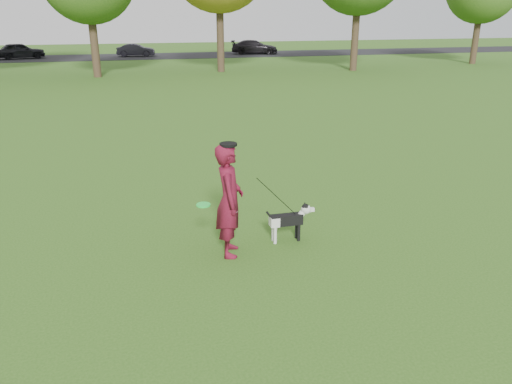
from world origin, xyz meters
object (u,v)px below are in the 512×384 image
object	(u,v)px
dog	(290,218)
car_mid	(136,50)
car_left	(20,51)
car_right	(254,47)
man	(229,200)

from	to	relation	value
dog	car_mid	size ratio (longest dim) A/B	0.28
car_left	car_right	bearing A→B (deg)	-106.58
dog	car_left	world-z (taller)	car_left
car_right	man	bearing A→B (deg)	179.84
car_left	car_right	xyz separation A→B (m)	(20.62, 0.00, -0.03)
man	car_left	bearing A→B (deg)	25.15
car_left	car_right	distance (m)	20.62
man	dog	bearing A→B (deg)	-67.60
car_right	dog	bearing A→B (deg)	-178.70
man	car_right	distance (m)	41.45
man	car_right	bearing A→B (deg)	-3.68
dog	car_right	distance (m)	40.96
car_mid	car_right	distance (m)	10.99
man	car_left	world-z (taller)	man
man	car_mid	xyz separation A→B (m)	(-0.51, 40.10, -0.39)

